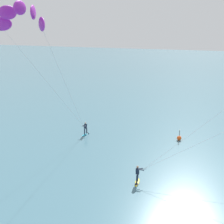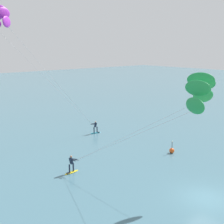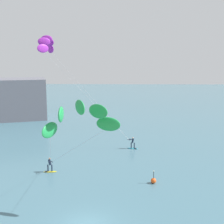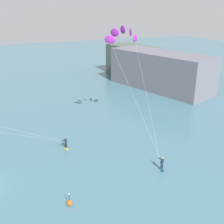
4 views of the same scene
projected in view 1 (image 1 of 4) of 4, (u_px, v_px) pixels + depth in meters
kitesurfer_mid_water at (25, 24)px, 24.38m from camera, size 13.36×5.12×15.58m
marker_buoy at (179, 138)px, 36.72m from camera, size 0.56×0.56×1.38m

